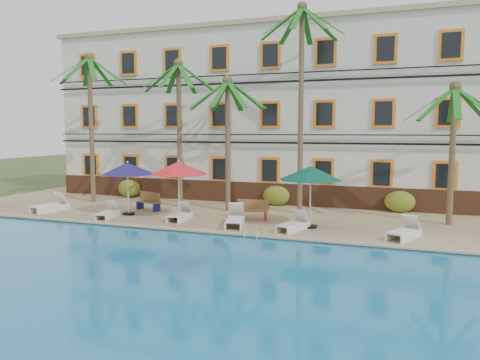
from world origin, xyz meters
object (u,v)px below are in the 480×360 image
at_px(pool_ladder, 253,236).
at_px(palm_b, 179,113).
at_px(palm_d, 301,83).
at_px(lounger_d, 235,219).
at_px(umbrella_green, 311,173).
at_px(palm_e, 453,132).
at_px(lounger_c, 180,214).
at_px(umbrella_blue, 128,169).
at_px(palm_c, 228,124).
at_px(lounger_f, 404,231).
at_px(bench_left, 149,201).
at_px(bench_right, 252,210).
at_px(lounger_a, 51,205).
at_px(palm_a, 91,108).
at_px(lounger_b, 108,213).
at_px(lounger_e, 293,224).
at_px(umbrella_red, 179,168).

bearing_deg(pool_ladder, palm_b, 137.33).
distance_m(palm_b, palm_d, 6.73).
bearing_deg(lounger_d, umbrella_green, 14.03).
xyz_separation_m(palm_b, pool_ladder, (6.05, -5.57, -5.07)).
height_order(palm_e, lounger_c, palm_e).
distance_m(palm_b, umbrella_blue, 4.40).
xyz_separation_m(palm_d, palm_e, (6.84, -0.58, -2.33)).
bearing_deg(palm_c, lounger_f, -22.34).
bearing_deg(palm_e, lounger_f, -117.39).
distance_m(bench_left, bench_right, 5.90).
bearing_deg(umbrella_green, lounger_d, -165.97).
height_order(palm_d, lounger_a, palm_d).
xyz_separation_m(palm_a, lounger_f, (17.08, -3.65, -5.11)).
xyz_separation_m(palm_b, lounger_a, (-5.53, -3.68, -4.77)).
height_order(lounger_a, bench_right, lounger_a).
relative_size(palm_a, palm_c, 1.23).
distance_m(palm_a, umbrella_green, 13.90).
relative_size(umbrella_green, lounger_d, 1.27).
height_order(palm_d, bench_right, palm_d).
distance_m(lounger_b, lounger_e, 8.96).
bearing_deg(umbrella_blue, pool_ladder, -18.39).
distance_m(palm_d, umbrella_blue, 9.45).
relative_size(umbrella_green, lounger_b, 1.59).
relative_size(palm_b, bench_left, 5.04).
bearing_deg(palm_d, lounger_a, -162.46).
height_order(umbrella_red, lounger_f, umbrella_red).
relative_size(palm_b, umbrella_green, 2.91).
xyz_separation_m(lounger_a, lounger_d, (10.20, -0.25, 0.01)).
xyz_separation_m(palm_e, lounger_e, (-6.17, -3.53, -3.81)).
bearing_deg(lounger_f, palm_e, 62.61).
distance_m(palm_e, pool_ladder, 9.89).
bearing_deg(umbrella_red, palm_d, 34.66).
height_order(lounger_f, pool_ladder, lounger_f).
bearing_deg(lounger_a, lounger_d, -1.39).
xyz_separation_m(lounger_e, bench_left, (-8.23, 2.33, 0.20)).
distance_m(palm_b, palm_e, 13.48).
bearing_deg(umbrella_red, bench_left, 147.32).
distance_m(umbrella_red, umbrella_green, 6.17).
bearing_deg(palm_b, umbrella_green, -22.02).
bearing_deg(palm_a, lounger_f, -12.06).
distance_m(lounger_d, pool_ladder, 2.17).
bearing_deg(lounger_c, bench_left, 145.13).
height_order(umbrella_green, bench_right, umbrella_green).
bearing_deg(bench_left, palm_c, 17.67).
bearing_deg(bench_right, palm_a, 168.94).
bearing_deg(lounger_b, bench_left, 74.08).
relative_size(lounger_d, pool_ladder, 2.88).
xyz_separation_m(palm_a, lounger_e, (12.73, -3.66, -5.13)).
relative_size(umbrella_red, bench_left, 1.77).
relative_size(lounger_f, bench_right, 1.27).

